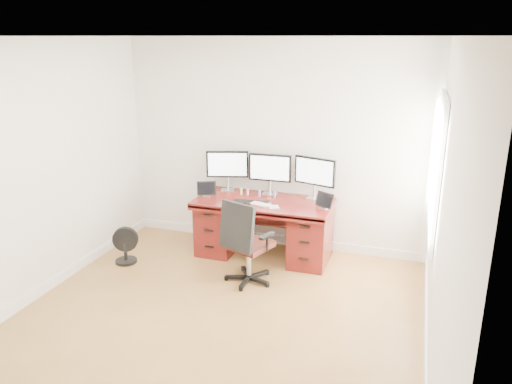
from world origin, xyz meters
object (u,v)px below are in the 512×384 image
(desk, at_px, (264,226))
(floor_fan, at_px, (125,246))
(keyboard, at_px, (261,204))
(monitor_center, at_px, (270,169))
(office_chair, at_px, (246,256))

(desk, relative_size, floor_fan, 3.71)
(desk, height_order, keyboard, keyboard)
(monitor_center, distance_m, keyboard, 0.55)
(desk, relative_size, monitor_center, 3.09)
(desk, bearing_deg, floor_fan, -154.54)
(desk, distance_m, office_chair, 0.78)
(desk, distance_m, floor_fan, 1.75)
(monitor_center, relative_size, keyboard, 2.16)
(floor_fan, height_order, monitor_center, monitor_center)
(desk, relative_size, keyboard, 6.67)
(desk, xyz_separation_m, floor_fan, (-1.57, -0.75, -0.18))
(office_chair, distance_m, floor_fan, 1.61)
(desk, distance_m, keyboard, 0.41)
(keyboard, bearing_deg, floor_fan, -146.75)
(desk, height_order, monitor_center, monitor_center)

